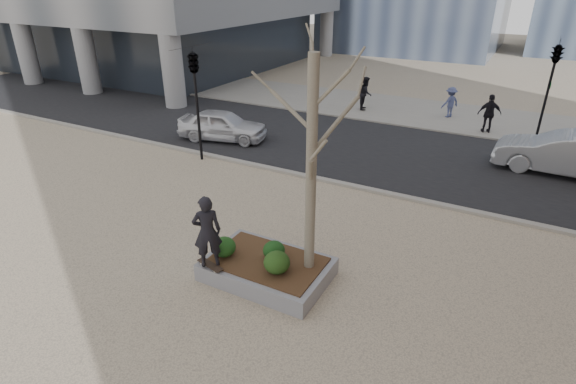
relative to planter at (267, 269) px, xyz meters
The scene contains 18 objects.
ground 1.02m from the planter, behind, with size 120.00×120.00×0.00m, color tan.
street 10.05m from the planter, 95.71° to the left, with size 60.00×8.00×0.02m, color black.
far_sidewalk 17.03m from the planter, 93.37° to the left, with size 60.00×6.00×0.02m, color gray.
planter is the anchor object (origin of this frame).
planter_mulch 0.25m from the planter, ahead, with size 2.70×1.70×0.04m, color #382314.
sycamore_tree 3.71m from the planter, 16.70° to the left, with size 2.80×2.80×6.60m, color gray, non-canonical shape.
shrub_left 1.21m from the planter, 162.94° to the right, with size 0.59×0.59×0.50m, color #153711.
shrub_middle 0.53m from the planter, 56.44° to the left, with size 0.55×0.55×0.47m, color #133D15.
shrub_right 0.76m from the planter, 33.73° to the right, with size 0.63×0.63×0.53m, color #1A3912.
skateboard 1.42m from the planter, 142.25° to the right, with size 0.78×0.20×0.07m, color black, non-canonical shape.
skateboarder 1.85m from the planter, 142.25° to the right, with size 0.67×0.44×1.83m, color black.
police_car 10.76m from the planter, 131.79° to the left, with size 1.62×4.02×1.37m, color silver.
car_silver 12.71m from the planter, 59.48° to the left, with size 1.69×4.84×1.59m, color #9FA2A7.
pedestrian_a 16.42m from the planter, 101.36° to the left, with size 0.88×0.68×1.81m, color black.
pedestrian_b 16.79m from the planter, 85.77° to the left, with size 1.03×0.59×1.59m, color #434C79.
pedestrian_c 15.34m from the planter, 77.38° to the left, with size 1.07×0.44×1.82m, color black.
traffic_light_near 8.82m from the planter, 139.25° to the left, with size 0.60×2.48×4.50m, color black, non-canonical shape.
traffic_light_far 15.73m from the planter, 69.36° to the left, with size 0.60×2.48×4.50m, color black, non-canonical shape.
Camera 1 is at (5.86, -7.87, 6.82)m, focal length 28.00 mm.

